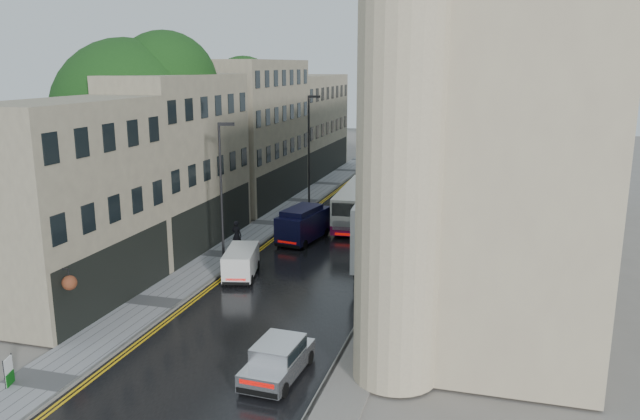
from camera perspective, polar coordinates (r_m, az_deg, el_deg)
The scene contains 17 objects.
road at distance 45.42m, azimuth 2.35°, elevation -1.80°, with size 9.00×85.00×0.02m, color black.
left_sidewalk at distance 47.06m, azimuth -4.59°, elevation -1.24°, with size 2.70×85.00×0.12m, color gray.
right_sidewalk at distance 44.51m, azimuth 9.13°, elevation -2.21°, with size 1.80×85.00×0.12m, color slate.
old_shop_row at distance 49.60m, azimuth -7.63°, elevation 6.41°, with size 4.50×56.00×12.00m, color gray, non-canonical shape.
modern_block at distance 41.46m, azimuth 16.00°, elevation 6.10°, with size 8.00×40.00×14.00m, color #BAAB8A, non-canonical shape.
church_spire at distance 98.01m, azimuth 10.63°, elevation 17.79°, with size 6.40×6.40×40.00m, color gray, non-canonical shape.
tree_near at distance 42.13m, azimuth -16.94°, elevation 6.07°, with size 10.56×10.56×13.89m, color black, non-canonical shape.
tree_far at distance 53.41m, azimuth -9.09°, elevation 7.09°, with size 9.24×9.24×12.46m, color black, non-canonical shape.
cream_bus at distance 44.68m, azimuth 1.62°, elevation -0.19°, with size 2.32×10.21×2.78m, color beige, non-canonical shape.
white_lorry at distance 34.31m, azimuth 3.41°, elevation -2.92°, with size 2.54×8.46×4.44m, color silver, non-canonical shape.
silver_hatchback at distance 23.76m, azimuth -6.99°, elevation -14.48°, with size 1.69×3.87×1.45m, color silver, non-canonical shape.
white_van at distance 34.44m, azimuth -8.77°, elevation -5.42°, with size 1.57×3.67×1.66m, color silver, non-canonical shape.
navy_van at distance 41.17m, azimuth -3.67°, elevation -1.61°, with size 1.93×4.82×2.46m, color black, non-canonical shape.
pedestrian at distance 40.28m, azimuth -7.63°, elevation -2.30°, with size 0.69×0.46×1.90m, color black.
lamp_post_near at distance 36.69m, azimuth -9.01°, elevation 1.32°, with size 0.94×0.21×8.37m, color black, non-canonical shape.
lamp_post_far at distance 52.16m, azimuth -1.03°, elevation 5.39°, with size 1.03×0.23×9.11m, color #232325, non-canonical shape.
estate_sign at distance 26.48m, azimuth -26.60°, elevation -13.07°, with size 0.08×0.63×1.05m, color silver, non-canonical shape.
Camera 1 is at (10.18, -15.18, 11.73)m, focal length 35.00 mm.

